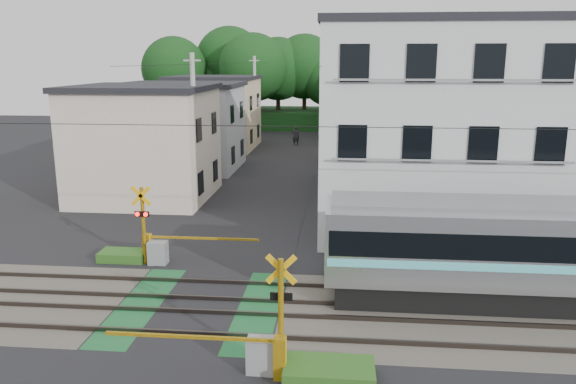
# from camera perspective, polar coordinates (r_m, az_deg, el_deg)

# --- Properties ---
(ground) EXTENTS (120.00, 120.00, 0.00)m
(ground) POSITION_cam_1_polar(r_m,az_deg,el_deg) (18.34, -9.01, -11.42)
(ground) COLOR black
(track_bed) EXTENTS (120.00, 120.00, 0.14)m
(track_bed) POSITION_cam_1_polar(r_m,az_deg,el_deg) (18.32, -9.02, -11.31)
(track_bed) COLOR #47423A
(track_bed) RESTS_ON ground
(crossing_signal_near) EXTENTS (4.74, 0.65, 3.09)m
(crossing_signal_near) POSITION_cam_1_polar(r_m,az_deg,el_deg) (14.34, -2.44, -15.46)
(crossing_signal_near) COLOR #FCB60D
(crossing_signal_near) RESTS_ON ground
(crossing_signal_far) EXTENTS (4.74, 0.65, 3.09)m
(crossing_signal_far) POSITION_cam_1_polar(r_m,az_deg,el_deg) (22.05, -13.27, -5.33)
(crossing_signal_far) COLOR #FCB60D
(crossing_signal_far) RESTS_ON ground
(apartment_block) EXTENTS (10.20, 8.36, 9.30)m
(apartment_block) POSITION_cam_1_polar(r_m,az_deg,el_deg) (26.10, 14.62, 6.33)
(apartment_block) COLOR silver
(apartment_block) RESTS_ON ground
(houses_row) EXTENTS (22.07, 31.35, 6.80)m
(houses_row) POSITION_cam_1_polar(r_m,az_deg,el_deg) (42.46, -0.13, 7.33)
(houses_row) COLOR beige
(houses_row) RESTS_ON ground
(tree_hill) EXTENTS (40.00, 13.13, 11.85)m
(tree_hill) POSITION_cam_1_polar(r_m,az_deg,el_deg) (64.72, 1.36, 11.49)
(tree_hill) COLOR #143C14
(tree_hill) RESTS_ON ground
(catenary) EXTENTS (60.00, 5.04, 7.00)m
(catenary) POSITION_cam_1_polar(r_m,az_deg,el_deg) (16.69, 10.92, -0.53)
(catenary) COLOR #2D2D33
(catenary) RESTS_ON ground
(utility_poles) EXTENTS (7.90, 42.00, 8.00)m
(utility_poles) POSITION_cam_1_polar(r_m,az_deg,el_deg) (39.65, -2.44, 8.12)
(utility_poles) COLOR #A5A5A0
(utility_poles) RESTS_ON ground
(pedestrian) EXTENTS (0.65, 0.44, 1.76)m
(pedestrian) POSITION_cam_1_polar(r_m,az_deg,el_deg) (51.64, 0.80, 5.73)
(pedestrian) COLOR #232028
(pedestrian) RESTS_ON ground
(weed_patches) EXTENTS (10.25, 8.80, 0.40)m
(weed_patches) POSITION_cam_1_polar(r_m,az_deg,el_deg) (17.84, -3.52, -11.34)
(weed_patches) COLOR #2D5E1E
(weed_patches) RESTS_ON ground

